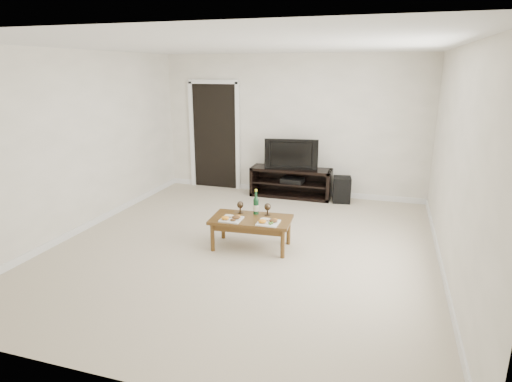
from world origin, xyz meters
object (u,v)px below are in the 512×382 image
object	(u,v)px
television	(292,153)
coffee_table	(251,233)
media_console	(291,182)
subwoofer	(342,190)

from	to	relation	value
television	coffee_table	size ratio (longest dim) A/B	0.92
television	coffee_table	distance (m)	2.57
coffee_table	television	bearing A→B (deg)	90.58
television	coffee_table	world-z (taller)	television
media_console	coffee_table	world-z (taller)	media_console
media_console	subwoofer	bearing A→B (deg)	-2.90
television	coffee_table	bearing A→B (deg)	-98.27
television	subwoofer	size ratio (longest dim) A/B	2.11
media_console	subwoofer	distance (m)	0.95
subwoofer	media_console	bearing A→B (deg)	168.06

